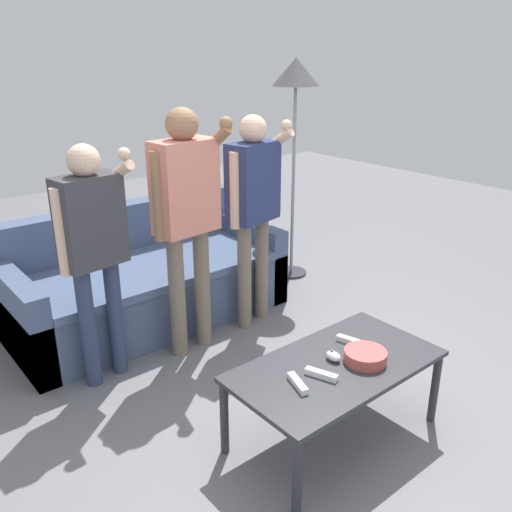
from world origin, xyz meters
The scene contains 12 objects.
ground_plane centered at (0.00, 0.00, 0.00)m, with size 12.00×12.00×0.00m, color slate.
couch centered at (-0.06, 1.61, 0.29)m, with size 2.00×0.95×0.82m.
coffee_table centered at (0.01, -0.25, 0.39)m, with size 1.09×0.59×0.44m.
snack_bowl centered at (0.14, -0.33, 0.47)m, with size 0.22×0.22×0.06m, color #B24C47.
game_remote_nunchuk centered at (0.02, -0.22, 0.47)m, with size 0.06×0.09×0.05m.
floor_lamp centered at (1.37, 1.52, 1.65)m, with size 0.39×0.39×1.87m.
player_left centered at (-0.67, 1.02, 0.92)m, with size 0.45×0.28×1.46m.
player_center centered at (-0.06, 0.98, 1.01)m, with size 0.49×0.32×1.61m.
player_right centered at (0.51, 1.02, 0.96)m, with size 0.48×0.30×1.53m.
game_remote_wand_near centered at (-0.27, -0.27, 0.46)m, with size 0.09×0.17×0.03m.
game_remote_wand_far centered at (0.22, -0.17, 0.46)m, with size 0.08×0.16×0.03m.
game_remote_wand_spare centered at (-0.13, -0.29, 0.46)m, with size 0.09×0.17×0.03m.
Camera 1 is at (-1.79, -1.80, 1.92)m, focal length 37.80 mm.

